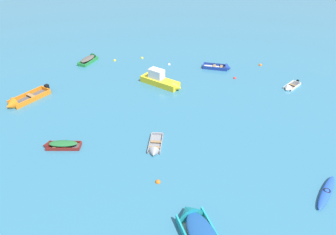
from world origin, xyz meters
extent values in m
ellipsoid|color=blue|center=(12.13, 11.61, 0.16)|extent=(2.06, 3.48, 0.32)
torus|color=black|center=(12.13, 11.61, 0.31)|extent=(0.58, 0.58, 0.07)
cube|color=#4C4C51|center=(-7.22, 12.11, 0.04)|extent=(2.63, 1.35, 0.07)
cube|color=maroon|center=(-7.13, 11.69, 0.15)|extent=(2.57, 0.63, 0.29)
cube|color=maroon|center=(-7.32, 12.54, 0.15)|extent=(2.57, 0.63, 0.29)
cube|color=maroon|center=(-5.95, 12.40, 0.15)|extent=(0.27, 0.86, 0.29)
cone|color=maroon|center=(-8.55, 11.81, 0.16)|extent=(0.77, 0.95, 0.84)
cube|color=#937047|center=(-7.09, 12.14, 0.20)|extent=(0.44, 0.82, 0.03)
cube|color=#937047|center=(-7.84, 11.98, 0.20)|extent=(0.44, 0.82, 0.03)
ellipsoid|color=#236633|center=(-7.22, 12.11, 0.39)|extent=(2.41, 1.26, 0.27)
cube|color=#4C4C51|center=(-14.52, 18.28, 0.06)|extent=(2.61, 3.95, 0.13)
cube|color=orange|center=(-13.86, 18.02, 0.25)|extent=(1.52, 3.64, 0.50)
cube|color=orange|center=(-15.18, 18.54, 0.25)|extent=(1.52, 3.64, 0.50)
cube|color=orange|center=(-13.80, 20.09, 0.25)|extent=(1.35, 0.65, 0.50)
cone|color=orange|center=(-15.26, 16.40, 0.28)|extent=(1.60, 1.33, 1.36)
cube|color=#937047|center=(-14.44, 18.47, 0.35)|extent=(1.33, 0.85, 0.03)
cube|color=black|center=(-13.74, 20.24, 0.43)|extent=(0.47, 0.47, 0.70)
cone|color=teal|center=(3.54, 7.90, 0.32)|extent=(1.82, 1.63, 1.57)
cube|color=beige|center=(3.25, 30.21, 0.05)|extent=(2.87, 1.17, 0.10)
cube|color=navy|center=(3.26, 30.80, 0.20)|extent=(2.97, 0.14, 0.40)
cube|color=navy|center=(3.24, 29.62, 0.20)|extent=(2.97, 0.14, 0.40)
cube|color=navy|center=(1.77, 30.24, 0.20)|extent=(0.15, 1.16, 0.40)
cone|color=navy|center=(4.80, 30.18, 0.22)|extent=(0.71, 1.15, 1.13)
cube|color=#937047|center=(3.10, 30.21, 0.28)|extent=(0.33, 1.06, 0.03)
cube|color=#937047|center=(3.96, 30.19, 0.28)|extent=(0.33, 1.06, 0.03)
cube|color=yellow|center=(-2.39, 24.37, 0.34)|extent=(4.74, 3.01, 0.68)
cone|color=yellow|center=(-0.20, 23.46, 0.38)|extent=(1.28, 1.42, 1.16)
cube|color=white|center=(-2.81, 24.54, 1.20)|extent=(1.89, 1.54, 1.04)
cube|color=black|center=(-2.14, 24.26, 1.41)|extent=(0.48, 0.92, 0.46)
cube|color=gray|center=(-0.15, 14.08, 0.03)|extent=(1.20, 2.46, 0.07)
cube|color=gray|center=(0.33, 14.14, 0.14)|extent=(0.39, 2.45, 0.27)
cube|color=gray|center=(-0.62, 14.01, 0.14)|extent=(0.39, 2.45, 0.27)
cube|color=gray|center=(-0.31, 15.30, 0.14)|extent=(0.94, 0.22, 0.27)
cone|color=gray|center=(0.03, 12.81, 0.15)|extent=(0.98, 0.68, 0.91)
cube|color=#937047|center=(-0.16, 14.21, 0.19)|extent=(0.88, 0.37, 0.03)
cube|color=#937047|center=(-0.07, 13.49, 0.19)|extent=(0.88, 0.37, 0.03)
cube|color=#4C4C51|center=(11.93, 27.13, 0.03)|extent=(1.91, 2.33, 0.06)
cube|color=white|center=(12.30, 26.89, 0.12)|extent=(1.32, 1.99, 0.24)
cube|color=white|center=(11.56, 27.37, 0.12)|extent=(1.32, 1.99, 0.24)
cube|color=white|center=(12.56, 28.11, 0.12)|extent=(0.78, 0.55, 0.24)
cone|color=white|center=(11.27, 26.11, 0.13)|extent=(1.00, 0.91, 0.85)
cube|color=#937047|center=(12.00, 27.23, 0.17)|extent=(0.80, 0.63, 0.03)
cube|color=#937047|center=(11.63, 26.66, 0.17)|extent=(0.80, 0.63, 0.03)
cube|color=black|center=(12.62, 28.19, 0.21)|extent=(0.31, 0.31, 0.34)
cube|color=gray|center=(-13.02, 28.42, 0.05)|extent=(1.49, 2.96, 0.10)
cube|color=#288C3D|center=(-13.59, 28.51, 0.20)|extent=(0.51, 2.93, 0.40)
cube|color=#288C3D|center=(-12.45, 28.34, 0.20)|extent=(0.51, 2.93, 0.40)
cube|color=#288C3D|center=(-13.24, 26.96, 0.20)|extent=(1.13, 0.28, 0.40)
cone|color=#288C3D|center=(-12.79, 29.94, 0.22)|extent=(1.19, 0.83, 1.10)
cube|color=#937047|center=(-13.04, 28.27, 0.28)|extent=(1.06, 0.46, 0.03)
cube|color=#937047|center=(-12.92, 29.12, 0.28)|extent=(1.06, 0.46, 0.03)
ellipsoid|color=#59514C|center=(-13.02, 28.42, 0.51)|extent=(1.40, 2.71, 0.31)
sphere|color=orange|center=(1.05, 10.14, 0.00)|extent=(0.36, 0.36, 0.36)
sphere|color=silver|center=(-2.61, 30.00, 0.00)|extent=(0.36, 0.36, 0.36)
sphere|color=yellow|center=(-9.88, 29.69, 0.00)|extent=(0.38, 0.38, 0.38)
sphere|color=yellow|center=(-6.61, 31.29, 0.00)|extent=(0.37, 0.37, 0.37)
sphere|color=orange|center=(8.74, 32.37, 0.00)|extent=(0.42, 0.42, 0.42)
sphere|color=red|center=(5.71, 27.84, 0.00)|extent=(0.37, 0.37, 0.37)
camera|label=1|loc=(4.81, -3.26, 14.68)|focal=30.57mm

